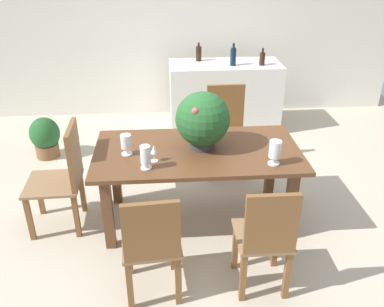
# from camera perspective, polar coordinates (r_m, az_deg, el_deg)

# --- Properties ---
(ground_plane) EXTENTS (7.04, 7.04, 0.00)m
(ground_plane) POSITION_cam_1_polar(r_m,az_deg,el_deg) (4.23, 0.41, -7.06)
(ground_plane) COLOR #BCB29E
(back_wall) EXTENTS (6.40, 0.10, 2.60)m
(back_wall) POSITION_cam_1_polar(r_m,az_deg,el_deg) (6.17, -1.60, 17.29)
(back_wall) COLOR silver
(back_wall) RESTS_ON ground
(dining_table) EXTENTS (1.83, 0.96, 0.74)m
(dining_table) POSITION_cam_1_polar(r_m,az_deg,el_deg) (3.70, 0.74, -0.97)
(dining_table) COLOR brown
(dining_table) RESTS_ON ground
(chair_head_end) EXTENTS (0.49, 0.48, 1.00)m
(chair_head_end) POSITION_cam_1_polar(r_m,az_deg,el_deg) (3.84, -17.34, -2.64)
(chair_head_end) COLOR brown
(chair_head_end) RESTS_ON ground
(chair_near_right) EXTENTS (0.41, 0.42, 0.94)m
(chair_near_right) POSITION_cam_1_polar(r_m,az_deg,el_deg) (3.04, 10.26, -11.31)
(chair_near_right) COLOR brown
(chair_near_right) RESTS_ON ground
(chair_near_left) EXTENTS (0.45, 0.47, 0.92)m
(chair_near_left) POSITION_cam_1_polar(r_m,az_deg,el_deg) (2.96, -5.65, -12.29)
(chair_near_left) COLOR brown
(chair_near_left) RESTS_ON ground
(chair_far_right) EXTENTS (0.46, 0.44, 0.99)m
(chair_far_right) POSITION_cam_1_polar(r_m,az_deg,el_deg) (4.65, 4.77, 3.98)
(chair_far_right) COLOR brown
(chair_far_right) RESTS_ON ground
(flower_centerpiece) EXTENTS (0.48, 0.48, 0.52)m
(flower_centerpiece) POSITION_cam_1_polar(r_m,az_deg,el_deg) (3.58, 1.49, 4.70)
(flower_centerpiece) COLOR #333338
(flower_centerpiece) RESTS_ON dining_table
(crystal_vase_left) EXTENTS (0.10, 0.10, 0.21)m
(crystal_vase_left) POSITION_cam_1_polar(r_m,az_deg,el_deg) (3.43, 11.48, 0.44)
(crystal_vase_left) COLOR silver
(crystal_vase_left) RESTS_ON dining_table
(crystal_vase_center_near) EXTENTS (0.09, 0.09, 0.19)m
(crystal_vase_center_near) POSITION_cam_1_polar(r_m,az_deg,el_deg) (3.56, -9.16, 1.47)
(crystal_vase_center_near) COLOR silver
(crystal_vase_center_near) RESTS_ON dining_table
(crystal_vase_right) EXTENTS (0.09, 0.09, 0.20)m
(crystal_vase_right) POSITION_cam_1_polar(r_m,az_deg,el_deg) (3.32, -6.49, -0.33)
(crystal_vase_right) COLOR silver
(crystal_vase_right) RESTS_ON dining_table
(wine_glass) EXTENTS (0.06, 0.06, 0.15)m
(wine_glass) POSITION_cam_1_polar(r_m,az_deg,el_deg) (3.43, -5.32, 0.47)
(wine_glass) COLOR silver
(wine_glass) RESTS_ON dining_table
(kitchen_counter) EXTENTS (1.50, 0.65, 0.93)m
(kitchen_counter) POSITION_cam_1_polar(r_m,az_deg,el_deg) (5.78, 4.51, 7.93)
(kitchen_counter) COLOR silver
(kitchen_counter) RESTS_ON ground
(wine_bottle_amber) EXTENTS (0.08, 0.08, 0.25)m
(wine_bottle_amber) POSITION_cam_1_polar(r_m,az_deg,el_deg) (5.74, 0.93, 13.77)
(wine_bottle_amber) COLOR black
(wine_bottle_amber) RESTS_ON kitchen_counter
(wine_bottle_tall) EXTENTS (0.08, 0.08, 0.29)m
(wine_bottle_tall) POSITION_cam_1_polar(r_m,az_deg,el_deg) (5.53, 5.75, 13.31)
(wine_bottle_tall) COLOR #0F1E38
(wine_bottle_tall) RESTS_ON kitchen_counter
(wine_bottle_clear) EXTENTS (0.07, 0.07, 0.22)m
(wine_bottle_clear) POSITION_cam_1_polar(r_m,az_deg,el_deg) (5.61, 9.75, 12.90)
(wine_bottle_clear) COLOR black
(wine_bottle_clear) RESTS_ON kitchen_counter
(potted_plant_floor) EXTENTS (0.36, 0.36, 0.51)m
(potted_plant_floor) POSITION_cam_1_polar(r_m,az_deg,el_deg) (5.33, -19.75, 2.20)
(potted_plant_floor) COLOR brown
(potted_plant_floor) RESTS_ON ground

